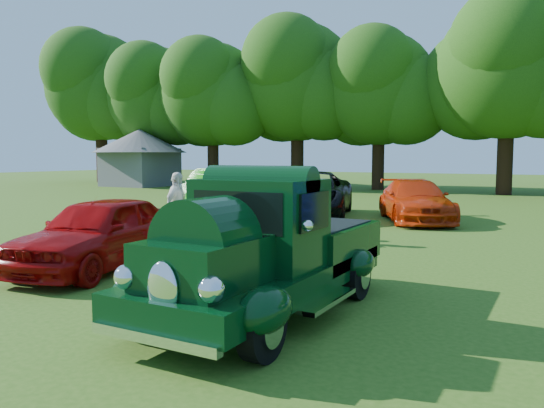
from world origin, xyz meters
The scene contains 11 objects.
ground centered at (0.00, 0.00, 0.00)m, with size 120.00×120.00×0.00m, color #2C5313.
hero_pickup centered at (0.46, -0.76, 0.75)m, with size 2.06×4.42×1.73m.
red_convertible centered at (-3.47, 0.10, 0.65)m, with size 1.55×3.84×1.31m, color #990606.
back_car_lime centered at (-7.08, 8.93, 0.79)m, with size 1.67×4.80×1.58m, color #21A616.
back_car_black centered at (-3.73, 9.51, 0.76)m, with size 2.52×5.46×1.52m, color black.
back_car_orange centered at (-0.33, 9.95, 0.64)m, with size 1.80×4.43×1.29m, color #BD2906.
spectator_pink centered at (-2.53, 4.95, 0.79)m, with size 0.58×0.38×1.58m, color #D8596E.
spectator_grey centered at (-1.42, 4.56, 0.74)m, with size 0.72×0.56×1.47m, color gray.
spectator_white centered at (-4.23, 3.16, 0.82)m, with size 0.97×0.40×1.65m, color white.
gazebo centered at (-22.00, 21.00, 2.40)m, with size 6.40×6.40×3.90m.
tree_line centered at (-1.68, 23.85, 6.61)m, with size 63.44×9.21×11.60m.
Camera 1 is at (3.76, -6.59, 2.00)m, focal length 35.00 mm.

